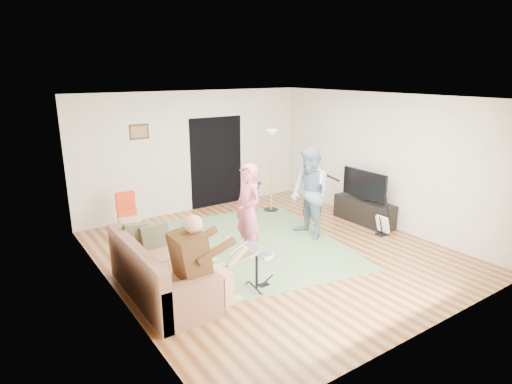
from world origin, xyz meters
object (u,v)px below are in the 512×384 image
at_px(guitar_spare, 383,224).
at_px(drum_kit, 257,271).
at_px(singer, 248,212).
at_px(torchiere_lamp, 272,156).
at_px(dining_chair, 129,222).
at_px(guitarist, 310,194).
at_px(television, 364,184).
at_px(sofa, 156,278).
at_px(tv_cabinet, 364,211).

bearing_deg(guitar_spare, drum_kit, -173.12).
relative_size(singer, guitar_spare, 2.11).
bearing_deg(torchiere_lamp, guitar_spare, -69.60).
bearing_deg(torchiere_lamp, dining_chair, 177.01).
relative_size(singer, guitarist, 0.94).
relative_size(drum_kit, guitarist, 0.37).
distance_m(guitar_spare, television, 0.95).
xyz_separation_m(singer, television, (2.93, 0.08, 0.02)).
relative_size(drum_kit, television, 0.59).
height_order(singer, dining_chair, singer).
distance_m(drum_kit, television, 3.66).
relative_size(guitarist, guitar_spare, 2.23).
xyz_separation_m(sofa, dining_chair, (0.40, 2.37, 0.04)).
relative_size(singer, torchiere_lamp, 0.89).
height_order(torchiere_lamp, television, torchiere_lamp).
bearing_deg(tv_cabinet, television, 180.00).
height_order(dining_chair, television, television).
relative_size(torchiere_lamp, dining_chair, 2.09).
height_order(singer, guitarist, guitarist).
relative_size(drum_kit, guitar_spare, 0.83).
bearing_deg(guitarist, singer, -82.31).
distance_m(drum_kit, guitarist, 2.37).
xyz_separation_m(torchiere_lamp, dining_chair, (-3.24, 0.17, -0.96)).
bearing_deg(television, singer, -178.49).
bearing_deg(drum_kit, guitar_spare, 6.88).
bearing_deg(torchiere_lamp, drum_kit, -129.53).
distance_m(tv_cabinet, television, 0.60).
relative_size(torchiere_lamp, television, 1.67).
distance_m(guitarist, torchiere_lamp, 1.80).
xyz_separation_m(sofa, tv_cabinet, (4.79, 0.44, -0.03)).
relative_size(guitarist, torchiere_lamp, 0.94).
height_order(drum_kit, television, television).
relative_size(torchiere_lamp, tv_cabinet, 1.33).
bearing_deg(torchiere_lamp, guitarist, -101.70).
bearing_deg(television, dining_chair, 156.04).
bearing_deg(television, guitarist, 178.35).
bearing_deg(torchiere_lamp, singer, -134.97).
distance_m(drum_kit, guitar_spare, 3.29).
bearing_deg(tv_cabinet, drum_kit, -162.68).
height_order(singer, television, singer).
height_order(guitarist, television, guitarist).
distance_m(guitarist, tv_cabinet, 1.63).
xyz_separation_m(guitar_spare, tv_cabinet, (0.23, 0.70, 0.03)).
height_order(sofa, tv_cabinet, sofa).
distance_m(sofa, torchiere_lamp, 4.37).
relative_size(sofa, singer, 1.26).
distance_m(singer, torchiere_lamp, 2.64).
height_order(guitarist, torchiere_lamp, torchiere_lamp).
distance_m(sofa, tv_cabinet, 4.81).
bearing_deg(sofa, dining_chair, 80.40).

